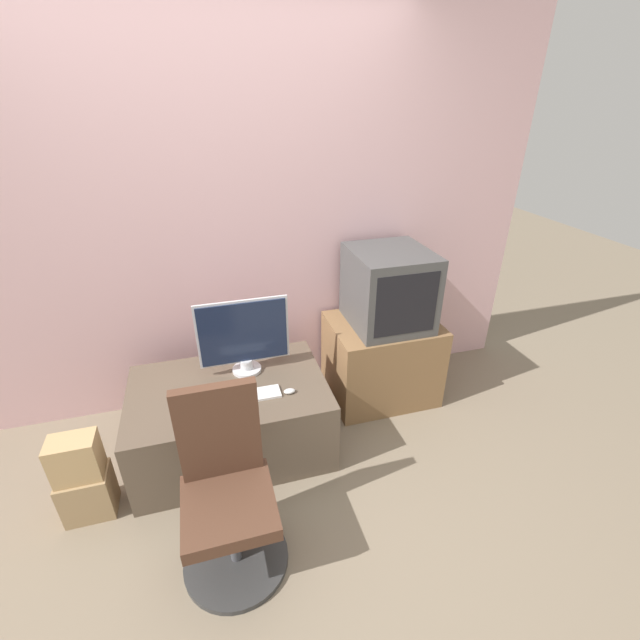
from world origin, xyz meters
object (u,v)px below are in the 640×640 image
Objects in this scene: main_monitor at (244,336)px; mouse at (289,391)px; cardboard_box_lower at (88,493)px; keyboard at (254,395)px; crt_tv at (389,288)px; office_chair at (228,499)px.

main_monitor is 8.22× the size of mouse.
keyboard is at bearing 8.43° from cardboard_box_lower.
mouse is at bearing -55.41° from main_monitor.
crt_tv is (0.98, 0.39, 0.38)m from keyboard.
keyboard is (0.01, -0.27, -0.24)m from main_monitor.
main_monitor reaches higher than keyboard.
crt_tv is 1.62m from office_chair.
mouse is at bearing -151.49° from crt_tv.
mouse is 0.07× the size of office_chair.
crt_tv reaches higher than cardboard_box_lower.
keyboard is 1.00m from cardboard_box_lower.
office_chair is at bearing -140.64° from crt_tv.
keyboard is 4.46× the size of mouse.
cardboard_box_lower is at bearing -171.57° from keyboard.
main_monitor is 1.84× the size of keyboard.
crt_tv reaches higher than office_chair.
office_chair is at bearing -126.64° from mouse.
mouse is 0.12× the size of crt_tv.
office_chair is (-1.19, -0.98, -0.48)m from crt_tv.
crt_tv is 2.10m from cardboard_box_lower.
office_chair is at bearing -32.16° from cardboard_box_lower.
mouse is 1.18m from cardboard_box_lower.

